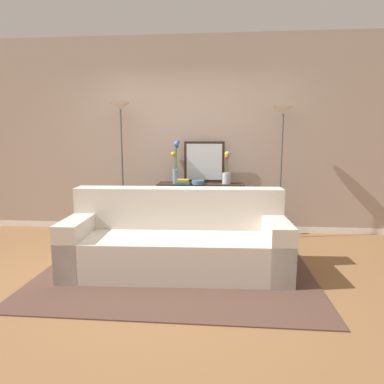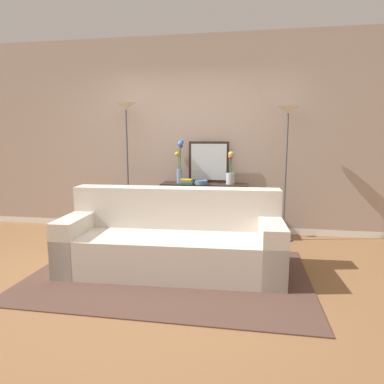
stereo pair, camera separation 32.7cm
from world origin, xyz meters
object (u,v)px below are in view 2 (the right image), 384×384
Objects in this scene: floor_lamp_left at (127,132)px; wall_mirror at (209,162)px; vase_tall_flowers at (180,162)px; book_row_under_console at (182,231)px; book_stack at (186,182)px; couch at (172,242)px; fruit_bowl at (201,182)px; console_table at (205,200)px; vase_short_flowers at (230,173)px; floor_lamp_right at (287,136)px.

floor_lamp_left is 1.29m from wall_mirror.
book_row_under_console is at bearing 63.85° from vase_tall_flowers.
couch is at bearing -86.78° from book_stack.
fruit_bowl is 0.21m from book_stack.
book_row_under_console is at bearing 180.00° from console_table.
vase_short_flowers is (0.74, 0.02, -0.14)m from vase_tall_flowers.
console_table is at bearing 82.57° from couch.
vase_tall_flowers is 3.26× the size of book_stack.
fruit_bowl is at bearing -165.03° from vase_short_flowers.
vase_short_flowers is at bearing -1.83° from console_table.
book_row_under_console is at bearing 97.15° from couch.
book_stack is at bearing -41.15° from vase_tall_flowers.
console_table is 1.52m from floor_lamp_left.
console_table is at bearing 177.86° from floor_lamp_right.
vase_tall_flowers is (-0.19, 1.34, 0.77)m from couch.
book_stack is (0.91, -0.09, -0.71)m from floor_lamp_left.
couch is 1.27× the size of floor_lamp_right.
book_row_under_console is (0.81, 0.04, -1.47)m from floor_lamp_left.
couch is 1.88× the size of console_table.
wall_mirror is 0.40m from fruit_bowl.
wall_mirror reaches higher than book_stack.
floor_lamp_left is at bearing -178.86° from vase_short_flowers.
floor_lamp_right is 1.18m from wall_mirror.
fruit_bowl is at bearing -176.16° from floor_lamp_right.
vase_short_flowers reaches higher than book_row_under_console.
vase_tall_flowers reaches higher than book_stack.
vase_tall_flowers is at bearing 138.85° from book_stack.
book_stack is at bearing 93.22° from couch.
vase_short_flowers is 1.15m from book_row_under_console.
couch is at bearing -82.85° from book_row_under_console.
floor_lamp_left is 10.57× the size of fruit_bowl.
couch is at bearing -97.43° from console_table.
floor_lamp_right is 2.97× the size of vase_tall_flowers.
wall_mirror is at bearing 76.59° from console_table.
vase_tall_flowers is at bearing 164.67° from fruit_bowl.
vase_tall_flowers reaches higher than wall_mirror.
console_table is at bearing 28.17° from book_stack.
book_row_under_console is (-1.48, 0.04, -1.41)m from floor_lamp_right.
book_stack is (-1.38, -0.09, -0.65)m from floor_lamp_right.
wall_mirror reaches higher than vase_short_flowers.
floor_lamp_left is 2.29m from floor_lamp_right.
floor_lamp_right is at bearing -0.45° from vase_tall_flowers.
vase_short_flowers is 0.64m from book_stack.
fruit_bowl is (0.33, -0.09, -0.27)m from vase_tall_flowers.
vase_tall_flowers is at bearing 97.94° from couch.
floor_lamp_right is at bearing -1.63° from book_row_under_console.
book_row_under_console is at bearing 158.99° from fruit_bowl.
floor_lamp_left is at bearing -170.46° from wall_mirror.
floor_lamp_right is (2.29, 0.00, -0.06)m from floor_lamp_left.
book_row_under_console is (-0.10, 0.13, -0.76)m from book_stack.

